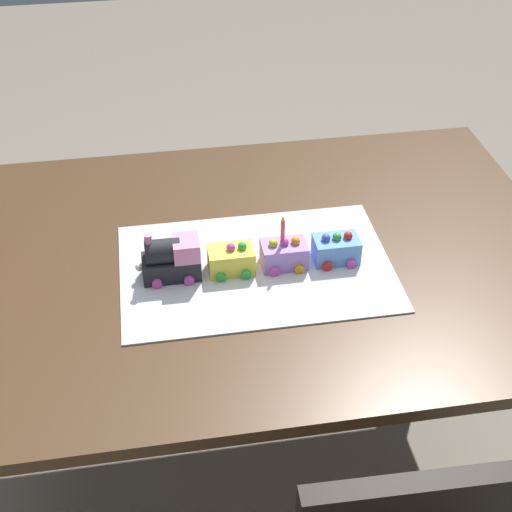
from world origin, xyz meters
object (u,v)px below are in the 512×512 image
at_px(cake_locomotive, 172,259).
at_px(cake_car_gondola_lavender, 284,254).
at_px(cake_car_hopper_sky_blue, 336,249).
at_px(dining_table, 261,289).
at_px(cake_car_tanker_lemon, 231,259).
at_px(birthday_candle, 283,228).

xyz_separation_m(cake_locomotive, cake_car_gondola_lavender, (0.25, -0.00, -0.02)).
bearing_deg(cake_car_hopper_sky_blue, cake_locomotive, 180.00).
xyz_separation_m(dining_table, cake_car_gondola_lavender, (0.04, -0.05, 0.14)).
bearing_deg(cake_car_gondola_lavender, cake_car_tanker_lemon, 180.00).
height_order(dining_table, cake_locomotive, cake_locomotive).
distance_m(dining_table, cake_locomotive, 0.26).
relative_size(dining_table, birthday_candle, 23.37).
bearing_deg(birthday_candle, cake_locomotive, 180.00).
height_order(cake_car_tanker_lemon, cake_car_gondola_lavender, same).
bearing_deg(birthday_candle, cake_car_gondola_lavender, -0.00).
distance_m(cake_car_gondola_lavender, cake_car_hopper_sky_blue, 0.12).
xyz_separation_m(cake_car_gondola_lavender, birthday_candle, (-0.00, 0.00, 0.07)).
height_order(cake_car_tanker_lemon, cake_car_hopper_sky_blue, same).
distance_m(cake_car_gondola_lavender, birthday_candle, 0.07).
relative_size(cake_car_tanker_lemon, cake_car_hopper_sky_blue, 1.00).
bearing_deg(cake_locomotive, cake_car_gondola_lavender, -0.00).
xyz_separation_m(dining_table, birthday_candle, (0.04, -0.05, 0.21)).
distance_m(dining_table, cake_car_hopper_sky_blue, 0.22).
relative_size(cake_car_tanker_lemon, birthday_candle, 1.67).
bearing_deg(cake_locomotive, cake_car_tanker_lemon, -0.00).
distance_m(dining_table, birthday_candle, 0.22).
bearing_deg(cake_car_gondola_lavender, cake_locomotive, 180.00).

